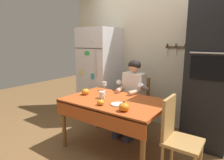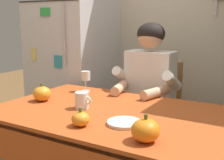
% 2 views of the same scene
% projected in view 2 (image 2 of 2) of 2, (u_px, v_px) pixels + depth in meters
% --- Properties ---
extents(back_wall_assembly, '(3.70, 0.13, 2.60)m').
position_uv_depth(back_wall_assembly, '(188.00, 15.00, 2.66)').
color(back_wall_assembly, beige).
rests_on(back_wall_assembly, ground).
extents(refrigerator, '(0.68, 0.71, 1.80)m').
position_uv_depth(refrigerator, '(73.00, 57.00, 2.91)').
color(refrigerator, silver).
rests_on(refrigerator, ground).
extents(dining_table, '(1.40, 0.90, 0.74)m').
position_uv_depth(dining_table, '(111.00, 126.00, 1.74)').
color(dining_table, brown).
rests_on(dining_table, ground).
extents(chair_behind_person, '(0.40, 0.40, 0.93)m').
position_uv_depth(chair_behind_person, '(155.00, 112.00, 2.46)').
color(chair_behind_person, '#9E6B33').
rests_on(chair_behind_person, ground).
extents(seated_person, '(0.47, 0.55, 1.25)m').
position_uv_depth(seated_person, '(146.00, 90.00, 2.26)').
color(seated_person, '#38384C').
rests_on(seated_person, ground).
extents(coffee_mug, '(0.11, 0.08, 0.10)m').
position_uv_depth(coffee_mug, '(82.00, 100.00, 1.78)').
color(coffee_mug, white).
rests_on(coffee_mug, dining_table).
extents(wine_glass, '(0.07, 0.07, 0.15)m').
position_uv_depth(wine_glass, '(86.00, 77.00, 2.19)').
color(wine_glass, white).
rests_on(wine_glass, dining_table).
extents(pumpkin_large, '(0.12, 0.12, 0.12)m').
position_uv_depth(pumpkin_large, '(42.00, 94.00, 1.94)').
color(pumpkin_large, orange).
rests_on(pumpkin_large, dining_table).
extents(pumpkin_medium, '(0.13, 0.13, 0.12)m').
position_uv_depth(pumpkin_medium, '(146.00, 130.00, 1.29)').
color(pumpkin_medium, orange).
rests_on(pumpkin_medium, dining_table).
extents(pumpkin_small, '(0.09, 0.09, 0.10)m').
position_uv_depth(pumpkin_small, '(81.00, 119.00, 1.49)').
color(pumpkin_small, orange).
rests_on(pumpkin_small, dining_table).
extents(serving_tray, '(0.18, 0.18, 0.02)m').
position_uv_depth(serving_tray, '(124.00, 123.00, 1.52)').
color(serving_tray, silver).
rests_on(serving_tray, dining_table).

